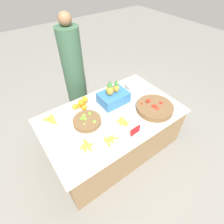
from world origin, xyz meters
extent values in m
plane|color=gray|center=(0.00, 0.00, 0.00)|extent=(12.00, 12.00, 0.00)
cube|color=olive|center=(0.00, 0.00, 0.31)|extent=(1.69, 1.04, 0.61)
cube|color=beige|center=(0.00, 0.00, 0.62)|extent=(1.76, 1.08, 0.01)
cylinder|color=brown|center=(-0.32, 0.07, 0.65)|extent=(0.34, 0.34, 0.06)
sphere|color=#6BA333|center=(-0.34, 0.12, 0.67)|extent=(0.05, 0.05, 0.05)
sphere|color=#7AB238|center=(-0.31, 0.15, 0.67)|extent=(0.05, 0.05, 0.05)
sphere|color=#6BA333|center=(-0.25, 0.13, 0.68)|extent=(0.05, 0.05, 0.05)
sphere|color=#6BA333|center=(-0.26, -0.01, 0.67)|extent=(0.05, 0.05, 0.05)
sphere|color=#6BA333|center=(-0.37, 0.10, 0.69)|extent=(0.04, 0.04, 0.04)
sphere|color=#7AB238|center=(-0.38, 0.02, 0.65)|extent=(0.05, 0.05, 0.05)
sphere|color=#7AB238|center=(-0.33, 0.09, 0.68)|extent=(0.04, 0.04, 0.04)
sphere|color=#7AB238|center=(-0.29, 0.16, 0.65)|extent=(0.05, 0.05, 0.05)
cylinder|color=brown|center=(0.50, -0.25, 0.66)|extent=(0.47, 0.47, 0.07)
sphere|color=red|center=(0.50, -0.27, 0.70)|extent=(0.04, 0.04, 0.04)
sphere|color=red|center=(0.48, -0.21, 0.67)|extent=(0.04, 0.04, 0.04)
sphere|color=red|center=(0.55, -0.13, 0.68)|extent=(0.04, 0.04, 0.04)
sphere|color=red|center=(0.47, -0.25, 0.70)|extent=(0.05, 0.05, 0.05)
sphere|color=red|center=(0.48, -0.38, 0.67)|extent=(0.04, 0.04, 0.04)
sphere|color=red|center=(0.44, -0.27, 0.67)|extent=(0.05, 0.05, 0.05)
sphere|color=red|center=(0.48, -0.30, 0.69)|extent=(0.05, 0.05, 0.05)
sphere|color=red|center=(0.50, -0.25, 0.69)|extent=(0.04, 0.04, 0.04)
sphere|color=red|center=(0.48, -0.14, 0.71)|extent=(0.05, 0.05, 0.05)
sphere|color=red|center=(0.60, -0.26, 0.70)|extent=(0.04, 0.04, 0.04)
sphere|color=red|center=(0.57, -0.39, 0.65)|extent=(0.05, 0.05, 0.05)
sphere|color=red|center=(0.54, -0.30, 0.67)|extent=(0.05, 0.05, 0.05)
sphere|color=red|center=(0.46, -0.31, 0.68)|extent=(0.04, 0.04, 0.04)
sphere|color=red|center=(0.39, -0.12, 0.69)|extent=(0.04, 0.04, 0.04)
sphere|color=orange|center=(-0.21, 0.37, 0.66)|extent=(0.08, 0.08, 0.08)
sphere|color=orange|center=(-0.26, 0.37, 0.65)|extent=(0.06, 0.06, 0.06)
sphere|color=orange|center=(-0.19, 0.38, 0.66)|extent=(0.07, 0.07, 0.07)
sphere|color=orange|center=(-0.23, 0.29, 0.66)|extent=(0.08, 0.08, 0.08)
sphere|color=orange|center=(-0.22, 0.38, 0.66)|extent=(0.07, 0.07, 0.07)
sphere|color=orange|center=(-0.32, 0.38, 0.66)|extent=(0.07, 0.07, 0.07)
sphere|color=orange|center=(-0.18, 0.36, 0.72)|extent=(0.08, 0.08, 0.08)
sphere|color=orange|center=(-0.25, 0.33, 0.72)|extent=(0.08, 0.08, 0.08)
cylinder|color=silver|center=(0.61, 0.25, 0.66)|extent=(0.29, 0.29, 0.08)
cube|color=red|center=(0.03, -0.40, 0.68)|extent=(0.14, 0.01, 0.11)
cube|color=#3370B7|center=(0.16, 0.19, 0.70)|extent=(0.38, 0.28, 0.15)
ellipsoid|color=#B28E38|center=(0.11, 0.19, 0.84)|extent=(0.10, 0.10, 0.14)
cone|color=#387A33|center=(0.11, 0.19, 0.95)|extent=(0.07, 0.07, 0.07)
ellipsoid|color=#B28E38|center=(0.21, 0.19, 0.83)|extent=(0.08, 0.08, 0.12)
cone|color=#387A33|center=(0.21, 0.19, 0.93)|extent=(0.06, 0.06, 0.07)
ellipsoid|color=yellow|center=(-0.68, 0.36, 0.64)|extent=(0.05, 0.14, 0.03)
ellipsoid|color=yellow|center=(-0.67, 0.33, 0.64)|extent=(0.11, 0.15, 0.03)
ellipsoid|color=yellow|center=(-0.67, 0.32, 0.64)|extent=(0.11, 0.15, 0.03)
ellipsoid|color=yellow|center=(-0.64, 0.36, 0.66)|extent=(0.04, 0.15, 0.03)
ellipsoid|color=yellow|center=(-0.68, 0.37, 0.67)|extent=(0.14, 0.05, 0.03)
ellipsoid|color=yellow|center=(-0.25, -0.29, 0.64)|extent=(0.14, 0.03, 0.03)
ellipsoid|color=yellow|center=(-0.26, -0.32, 0.64)|extent=(0.06, 0.12, 0.03)
ellipsoid|color=yellow|center=(-0.29, -0.32, 0.64)|extent=(0.06, 0.16, 0.03)
ellipsoid|color=yellow|center=(-0.21, -0.32, 0.64)|extent=(0.11, 0.07, 0.03)
ellipsoid|color=yellow|center=(0.04, -0.21, 0.64)|extent=(0.13, 0.06, 0.03)
ellipsoid|color=yellow|center=(0.04, -0.19, 0.64)|extent=(0.07, 0.16, 0.03)
ellipsoid|color=yellow|center=(0.04, -0.15, 0.64)|extent=(0.07, 0.13, 0.03)
ellipsoid|color=yellow|center=(0.01, -0.17, 0.64)|extent=(0.10, 0.11, 0.03)
ellipsoid|color=yellow|center=(0.00, -0.20, 0.66)|extent=(0.11, 0.15, 0.03)
ellipsoid|color=yellow|center=(0.03, -0.22, 0.66)|extent=(0.08, 0.14, 0.03)
ellipsoid|color=yellow|center=(-0.52, -0.21, 0.64)|extent=(0.13, 0.08, 0.03)
ellipsoid|color=yellow|center=(-0.50, -0.23, 0.64)|extent=(0.15, 0.06, 0.03)
ellipsoid|color=yellow|center=(-0.49, -0.26, 0.64)|extent=(0.04, 0.13, 0.03)
ellipsoid|color=yellow|center=(-0.51, -0.23, 0.64)|extent=(0.11, 0.08, 0.03)
ellipsoid|color=yellow|center=(-0.52, -0.23, 0.64)|extent=(0.11, 0.15, 0.03)
ellipsoid|color=yellow|center=(-0.49, -0.21, 0.66)|extent=(0.04, 0.12, 0.03)
ellipsoid|color=yellow|center=(-0.51, -0.25, 0.66)|extent=(0.12, 0.06, 0.03)
cylinder|color=#385B42|center=(-0.04, 0.91, 0.73)|extent=(0.31, 0.31, 1.45)
sphere|color=#896042|center=(-0.04, 0.91, 1.54)|extent=(0.17, 0.17, 0.17)
camera|label=1|loc=(-0.92, -1.26, 2.18)|focal=28.00mm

